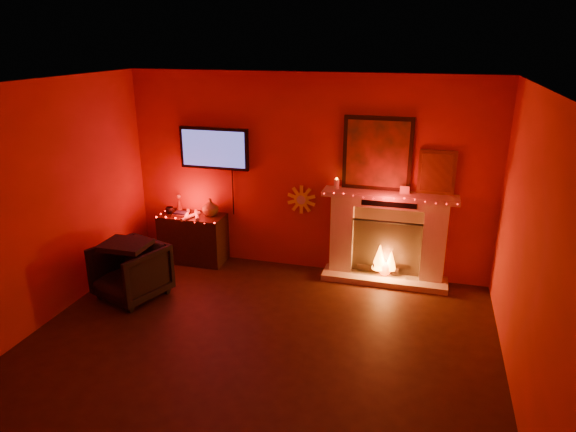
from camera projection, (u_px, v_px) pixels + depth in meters
name	position (u px, v px, depth m)	size (l,w,h in m)	color
room	(241.00, 242.00, 4.66)	(5.00, 5.00, 5.00)	black
fireplace	(387.00, 229.00, 6.75)	(1.72, 0.40, 2.18)	beige
tv	(214.00, 149.00, 7.12)	(1.00, 0.07, 1.24)	black
sunburst_clock	(301.00, 200.00, 7.05)	(0.40, 0.03, 0.40)	yellow
console_table	(194.00, 236.00, 7.44)	(0.92, 0.54, 0.95)	black
armchair	(131.00, 272.00, 6.39)	(0.75, 0.77, 0.70)	black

